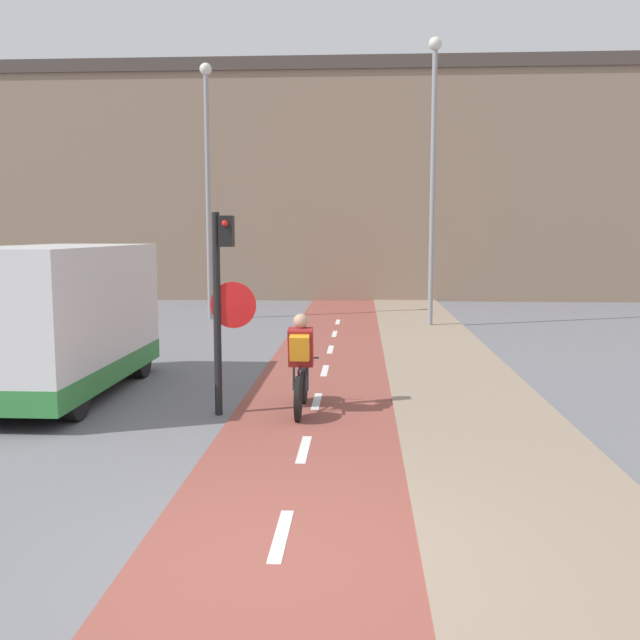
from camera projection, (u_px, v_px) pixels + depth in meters
The scene contains 9 objects.
ground_plane at pixel (274, 564), 5.75m from camera, with size 120.00×120.00×0.00m, color slate.
bike_lane at pixel (274, 562), 5.76m from camera, with size 2.37×60.00×0.02m.
sidewalk_strip at pixel (575, 569), 5.61m from camera, with size 2.40×60.00×0.05m.
building_row_background at pixel (345, 185), 29.77m from camera, with size 60.00×5.20×9.27m.
traffic_light_pole at pixel (223, 290), 10.23m from camera, with size 0.67×0.25×2.95m.
street_lamp_far at pixel (208, 167), 21.45m from camera, with size 0.36×0.36×7.65m.
street_lamp_sidewalk at pixel (433, 156), 19.66m from camera, with size 0.36×0.36×7.92m.
cyclist_near at pixel (301, 366), 10.47m from camera, with size 0.46×1.70×1.48m.
van at pixel (59, 323), 11.55m from camera, with size 1.92×4.70×2.44m.
Camera 1 is at (0.69, -5.44, 2.66)m, focal length 40.00 mm.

